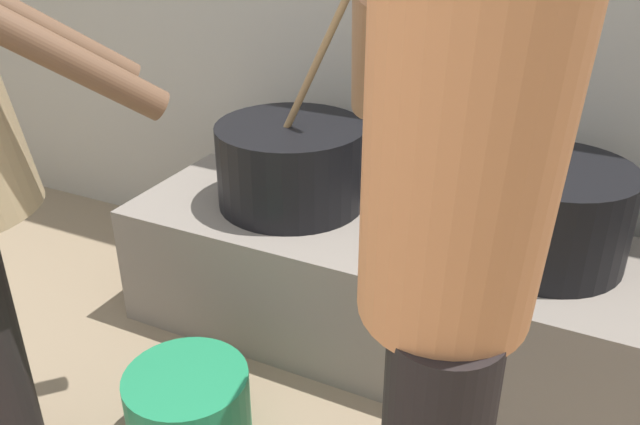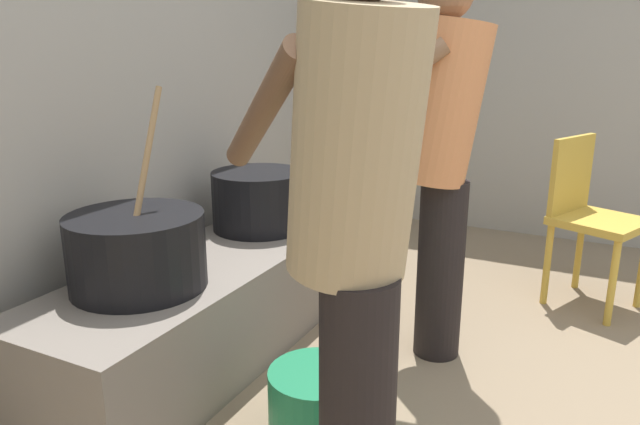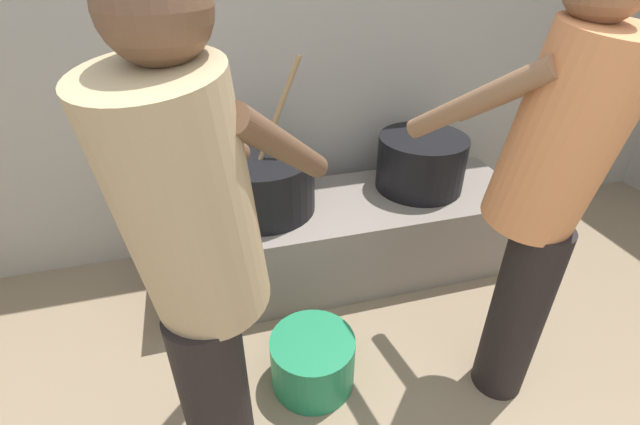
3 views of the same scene
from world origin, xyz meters
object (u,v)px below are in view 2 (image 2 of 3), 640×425
Objects in this scene: cook_in_orange_shirt at (439,145)px; chair_yellow at (589,213)px; bucket_green_plastic at (318,402)px; cooking_pot_secondary at (259,200)px; cook_in_tan_shirt at (354,216)px; cooking_pot_main at (137,251)px.

chair_yellow is at bearing -32.19° from cook_in_orange_shirt.
chair_yellow is at bearing -24.53° from bucket_green_plastic.
cooking_pot_secondary is at bearing 42.66° from bucket_green_plastic.
cook_in_tan_shirt is 0.92m from bucket_green_plastic.
cooking_pot_secondary is 1.71m from chair_yellow.
cook_in_orange_shirt reaches higher than cooking_pot_secondary.
cook_in_tan_shirt is at bearing -138.70° from cooking_pot_secondary.
chair_yellow is 2.53× the size of bucket_green_plastic.
cook_in_tan_shirt is at bearing -174.90° from cook_in_orange_shirt.
cooking_pot_secondary is 0.29× the size of cook_in_orange_shirt.
chair_yellow is (0.90, -0.57, -0.44)m from cook_in_orange_shirt.
cooking_pot_secondary is 0.29× the size of cook_in_tan_shirt.
cooking_pot_main reaches higher than cooking_pot_secondary.
bucket_green_plastic is (0.06, -0.73, -0.46)m from cooking_pot_main.
cooking_pot_main reaches higher than chair_yellow.
bucket_green_plastic is (0.36, 0.28, -0.80)m from cook_in_tan_shirt.
bucket_green_plastic is at bearing -85.59° from cooking_pot_main.
chair_yellow is 1.84m from bucket_green_plastic.
cooking_pot_secondary is at bearing 0.26° from cooking_pot_main.
cook_in_orange_shirt is at bearing 147.81° from chair_yellow.
chair_yellow is at bearing -60.29° from cooking_pot_secondary.
cooking_pot_secondary is (0.85, 0.00, 0.00)m from cooking_pot_main.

